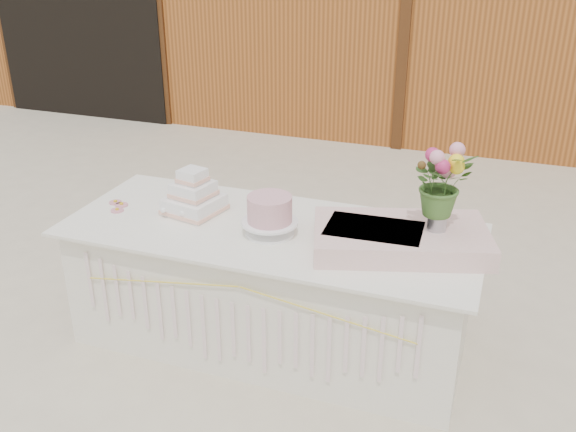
{
  "coord_description": "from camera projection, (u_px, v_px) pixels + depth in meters",
  "views": [
    {
      "loc": [
        1.23,
        -3.09,
        2.36
      ],
      "look_at": [
        0.0,
        0.3,
        0.72
      ],
      "focal_mm": 40.0,
      "sensor_mm": 36.0,
      "label": 1
    }
  ],
  "objects": [
    {
      "name": "satin_runner",
      "position": [
        401.0,
        238.0,
        3.45
      ],
      "size": [
        1.04,
        0.78,
        0.12
      ],
      "primitive_type": "cube",
      "rotation": [
        0.0,
        0.0,
        0.3
      ],
      "color": "beige",
      "rests_on": "cake_table"
    },
    {
      "name": "bouquet",
      "position": [
        442.0,
        174.0,
        3.28
      ],
      "size": [
        0.42,
        0.41,
        0.35
      ],
      "primitive_type": "imported",
      "rotation": [
        0.0,
        0.0,
        0.74
      ],
      "color": "#3F692A",
      "rests_on": "flower_vase"
    },
    {
      "name": "flower_vase",
      "position": [
        437.0,
        218.0,
        3.38
      ],
      "size": [
        0.1,
        0.1,
        0.14
      ],
      "primitive_type": "cylinder",
      "color": "#ACACB0",
      "rests_on": "satin_runner"
    },
    {
      "name": "pink_cake_stand",
      "position": [
        270.0,
        213.0,
        3.57
      ],
      "size": [
        0.32,
        0.32,
        0.23
      ],
      "color": "white",
      "rests_on": "cake_table"
    },
    {
      "name": "cake_table",
      "position": [
        271.0,
        286.0,
        3.84
      ],
      "size": [
        2.4,
        1.0,
        0.77
      ],
      "color": "white",
      "rests_on": "ground"
    },
    {
      "name": "loose_flowers",
      "position": [
        133.0,
        198.0,
        4.07
      ],
      "size": [
        0.26,
        0.41,
        0.02
      ],
      "primitive_type": null,
      "rotation": [
        0.0,
        0.0,
        -0.29
      ],
      "color": "pink",
      "rests_on": "cake_table"
    },
    {
      "name": "ground",
      "position": [
        272.0,
        339.0,
        4.01
      ],
      "size": [
        80.0,
        80.0,
        0.0
      ],
      "primitive_type": "plane",
      "color": "beige",
      "rests_on": "ground"
    },
    {
      "name": "wedding_cake",
      "position": [
        194.0,
        198.0,
        3.86
      ],
      "size": [
        0.36,
        0.36,
        0.28
      ],
      "rotation": [
        0.0,
        0.0,
        -0.21
      ],
      "color": "white",
      "rests_on": "cake_table"
    }
  ]
}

